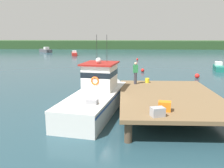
% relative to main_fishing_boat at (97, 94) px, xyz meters
% --- Properties ---
extents(ground_plane, '(200.00, 200.00, 0.00)m').
position_rel_main_fishing_boat_xyz_m(ground_plane, '(-0.31, -0.73, -1.01)').
color(ground_plane, '#23424C').
extents(dock, '(6.00, 9.00, 1.20)m').
position_rel_main_fishing_boat_xyz_m(dock, '(4.49, -0.73, 0.07)').
color(dock, '#4C3D2D').
rests_on(dock, ground).
extents(main_fishing_boat, '(4.04, 9.97, 4.80)m').
position_rel_main_fishing_boat_xyz_m(main_fishing_boat, '(0.00, 0.00, 0.00)').
color(main_fishing_boat, silver).
rests_on(main_fishing_boat, ground).
extents(crate_single_by_cleat, '(0.71, 0.60, 0.42)m').
position_rel_main_fishing_boat_xyz_m(crate_single_by_cleat, '(3.22, -4.62, 0.40)').
color(crate_single_by_cleat, '#9E9EA3').
rests_on(crate_single_by_cleat, dock).
extents(crate_single_far, '(0.68, 0.55, 0.47)m').
position_rel_main_fishing_boat_xyz_m(crate_single_far, '(3.67, -3.82, 0.43)').
color(crate_single_far, orange).
rests_on(crate_single_far, dock).
extents(bait_bucket, '(0.32, 0.32, 0.34)m').
position_rel_main_fishing_boat_xyz_m(bait_bucket, '(3.51, 3.02, 0.36)').
color(bait_bucket, yellow).
rests_on(bait_bucket, dock).
extents(deckhand_by_the_boat, '(0.36, 0.22, 1.63)m').
position_rel_main_fishing_boat_xyz_m(deckhand_by_the_boat, '(2.58, 2.48, 1.05)').
color(deckhand_by_the_boat, '#383842').
rests_on(deckhand_by_the_boat, dock).
extents(moored_boat_outer_mooring, '(1.88, 4.44, 1.11)m').
position_rel_main_fishing_boat_xyz_m(moored_boat_outer_mooring, '(14.44, 17.53, -0.63)').
color(moored_boat_outer_mooring, '#196B5B').
rests_on(moored_boat_outer_mooring, ground).
extents(moored_boat_far_right, '(1.82, 4.39, 1.10)m').
position_rel_main_fishing_boat_xyz_m(moored_boat_far_right, '(-8.76, 37.58, -0.63)').
color(moored_boat_far_right, red).
rests_on(moored_boat_far_right, ground).
extents(moored_boat_far_left, '(4.34, 4.53, 1.33)m').
position_rel_main_fishing_boat_xyz_m(moored_boat_far_left, '(-17.60, 45.93, -0.55)').
color(moored_boat_far_left, '#4C4C51').
rests_on(moored_boat_far_left, ground).
extents(mooring_buoy_inshore, '(0.44, 0.44, 0.44)m').
position_rel_main_fishing_boat_xyz_m(mooring_buoy_inshore, '(0.58, 14.78, -0.79)').
color(mooring_buoy_inshore, red).
rests_on(mooring_buoy_inshore, ground).
extents(mooring_buoy_outer, '(0.52, 0.52, 0.52)m').
position_rel_main_fishing_boat_xyz_m(mooring_buoy_outer, '(9.85, 11.50, -0.75)').
color(mooring_buoy_outer, red).
rests_on(mooring_buoy_outer, ground).
extents(mooring_buoy_channel_marker, '(0.35, 0.35, 0.35)m').
position_rel_main_fishing_boat_xyz_m(mooring_buoy_channel_marker, '(4.32, 28.76, -0.83)').
color(mooring_buoy_channel_marker, red).
rests_on(mooring_buoy_channel_marker, ground).
extents(mooring_buoy_spare_mooring, '(0.44, 0.44, 0.44)m').
position_rel_main_fishing_boat_xyz_m(mooring_buoy_spare_mooring, '(4.21, 15.58, -0.79)').
color(mooring_buoy_spare_mooring, red).
rests_on(mooring_buoy_spare_mooring, ground).
extents(far_shoreline, '(120.00, 8.00, 2.40)m').
position_rel_main_fishing_boat_xyz_m(far_shoreline, '(-0.31, 61.27, 0.19)').
color(far_shoreline, '#284723').
rests_on(far_shoreline, ground).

